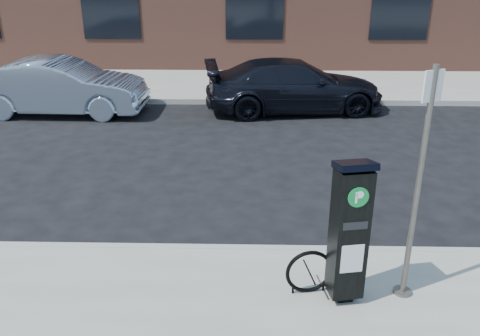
{
  "coord_description": "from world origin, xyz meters",
  "views": [
    {
      "loc": [
        -0.07,
        -6.25,
        3.99
      ],
      "look_at": [
        -0.23,
        0.5,
        1.15
      ],
      "focal_mm": 38.0,
      "sensor_mm": 36.0,
      "label": 1
    }
  ],
  "objects_px": {
    "car_silver": "(61,87)",
    "car_dark": "(294,86)",
    "bike_rack": "(309,272)",
    "sign_pole": "(418,190)",
    "parking_kiosk": "(349,231)"
  },
  "relations": [
    {
      "from": "car_silver",
      "to": "sign_pole",
      "type": "bearing_deg",
      "value": -137.79
    },
    {
      "from": "parking_kiosk",
      "to": "bike_rack",
      "type": "height_order",
      "value": "parking_kiosk"
    },
    {
      "from": "bike_rack",
      "to": "car_dark",
      "type": "height_order",
      "value": "car_dark"
    },
    {
      "from": "car_silver",
      "to": "car_dark",
      "type": "height_order",
      "value": "car_silver"
    },
    {
      "from": "sign_pole",
      "to": "car_silver",
      "type": "relative_size",
      "value": 0.63
    },
    {
      "from": "sign_pole",
      "to": "car_silver",
      "type": "bearing_deg",
      "value": 106.32
    },
    {
      "from": "car_silver",
      "to": "car_dark",
      "type": "relative_size",
      "value": 0.93
    },
    {
      "from": "car_dark",
      "to": "sign_pole",
      "type": "bearing_deg",
      "value": 177.54
    },
    {
      "from": "sign_pole",
      "to": "bike_rack",
      "type": "xyz_separation_m",
      "value": [
        -1.16,
        -0.01,
        -1.11
      ]
    },
    {
      "from": "sign_pole",
      "to": "bike_rack",
      "type": "distance_m",
      "value": 1.61
    },
    {
      "from": "parking_kiosk",
      "to": "car_dark",
      "type": "height_order",
      "value": "parking_kiosk"
    },
    {
      "from": "parking_kiosk",
      "to": "sign_pole",
      "type": "relative_size",
      "value": 0.65
    },
    {
      "from": "bike_rack",
      "to": "car_silver",
      "type": "distance_m",
      "value": 9.92
    },
    {
      "from": "parking_kiosk",
      "to": "bike_rack",
      "type": "distance_m",
      "value": 0.77
    },
    {
      "from": "bike_rack",
      "to": "parking_kiosk",
      "type": "bearing_deg",
      "value": -25.73
    }
  ]
}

